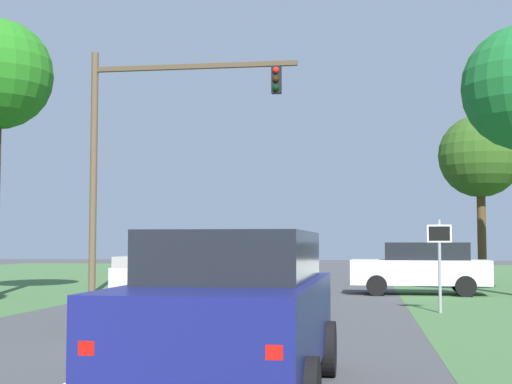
{
  "coord_description": "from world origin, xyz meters",
  "views": [
    {
      "loc": [
        3.62,
        -3.31,
        1.75
      ],
      "look_at": [
        0.45,
        18.74,
        3.26
      ],
      "focal_mm": 52.49,
      "sensor_mm": 36.0,
      "label": 1
    }
  ],
  "objects_px": {
    "traffic_light": "(143,134)",
    "keep_moving_sign": "(440,253)",
    "red_suv_near": "(236,309)",
    "pickup_truck_lead": "(191,278)",
    "crossing_suv_far": "(421,267)",
    "extra_tree_1": "(480,157)"
  },
  "relations": [
    {
      "from": "traffic_light",
      "to": "keep_moving_sign",
      "type": "bearing_deg",
      "value": -29.18
    },
    {
      "from": "crossing_suv_far",
      "to": "extra_tree_1",
      "type": "relative_size",
      "value": 0.65
    },
    {
      "from": "keep_moving_sign",
      "to": "extra_tree_1",
      "type": "height_order",
      "value": "extra_tree_1"
    },
    {
      "from": "pickup_truck_lead",
      "to": "traffic_light",
      "type": "height_order",
      "value": "traffic_light"
    },
    {
      "from": "traffic_light",
      "to": "crossing_suv_far",
      "type": "height_order",
      "value": "traffic_light"
    },
    {
      "from": "extra_tree_1",
      "to": "red_suv_near",
      "type": "bearing_deg",
      "value": -104.93
    },
    {
      "from": "pickup_truck_lead",
      "to": "traffic_light",
      "type": "bearing_deg",
      "value": 113.04
    },
    {
      "from": "red_suv_near",
      "to": "crossing_suv_far",
      "type": "bearing_deg",
      "value": 79.03
    },
    {
      "from": "traffic_light",
      "to": "extra_tree_1",
      "type": "bearing_deg",
      "value": 32.74
    },
    {
      "from": "extra_tree_1",
      "to": "traffic_light",
      "type": "bearing_deg",
      "value": -147.26
    },
    {
      "from": "traffic_light",
      "to": "extra_tree_1",
      "type": "relative_size",
      "value": 1.16
    },
    {
      "from": "red_suv_near",
      "to": "pickup_truck_lead",
      "type": "relative_size",
      "value": 0.95
    },
    {
      "from": "crossing_suv_far",
      "to": "extra_tree_1",
      "type": "distance_m",
      "value": 8.29
    },
    {
      "from": "pickup_truck_lead",
      "to": "extra_tree_1",
      "type": "bearing_deg",
      "value": 63.11
    },
    {
      "from": "red_suv_near",
      "to": "extra_tree_1",
      "type": "relative_size",
      "value": 0.7
    },
    {
      "from": "red_suv_near",
      "to": "extra_tree_1",
      "type": "bearing_deg",
      "value": 75.07
    },
    {
      "from": "red_suv_near",
      "to": "keep_moving_sign",
      "type": "distance_m",
      "value": 11.22
    },
    {
      "from": "red_suv_near",
      "to": "pickup_truck_lead",
      "type": "xyz_separation_m",
      "value": [
        -2.16,
        7.01,
        -0.0
      ]
    },
    {
      "from": "traffic_light",
      "to": "crossing_suv_far",
      "type": "distance_m",
      "value": 10.43
    },
    {
      "from": "crossing_suv_far",
      "to": "pickup_truck_lead",
      "type": "bearing_deg",
      "value": -118.05
    },
    {
      "from": "pickup_truck_lead",
      "to": "crossing_suv_far",
      "type": "height_order",
      "value": "pickup_truck_lead"
    },
    {
      "from": "traffic_light",
      "to": "crossing_suv_far",
      "type": "relative_size",
      "value": 1.79
    }
  ]
}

